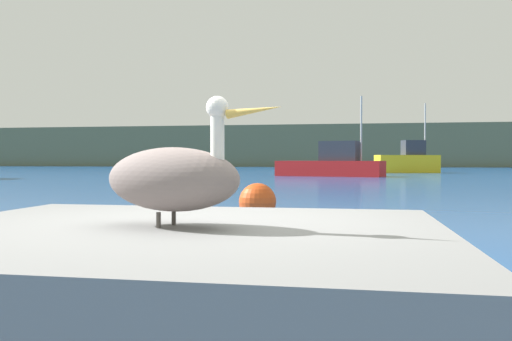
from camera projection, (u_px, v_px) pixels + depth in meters
The scene contains 7 objects.
ground_plane at pixel (218, 300), 4.05m from camera, with size 260.00×260.00×0.00m, color #194C93.
hillside_backdrop at pixel (343, 147), 81.23m from camera, with size 140.00×13.63×6.20m, color #5B664C.
pier_dock at pixel (173, 275), 3.50m from camera, with size 3.62×2.99×0.65m, color gray.
pelican at pixel (174, 178), 3.48m from camera, with size 1.31×0.74×0.86m.
fishing_boat_red at pixel (332, 164), 33.89m from camera, with size 7.21×3.85×5.12m.
fishing_boat_yellow at pixel (408, 161), 42.49m from camera, with size 5.31×3.00×5.69m.
mooring_buoy at pixel (258, 202), 9.33m from camera, with size 0.67×0.67×0.67m, color #E54C19.
Camera 1 is at (1.00, -3.91, 1.10)m, focal length 36.58 mm.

